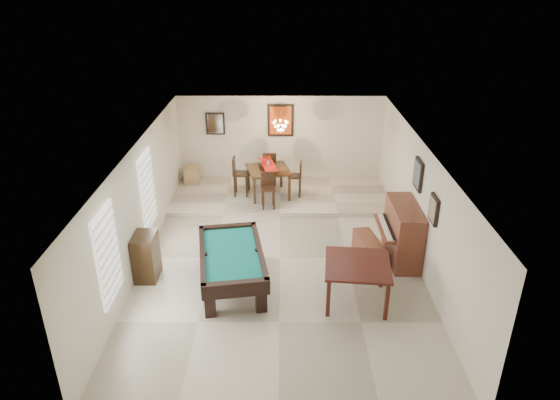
{
  "coord_description": "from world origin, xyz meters",
  "views": [
    {
      "loc": [
        0.04,
        -9.6,
        5.9
      ],
      "look_at": [
        0.0,
        0.6,
        1.15
      ],
      "focal_mm": 32.0,
      "sensor_mm": 36.0,
      "label": 1
    }
  ],
  "objects_px": {
    "dining_table": "(268,180)",
    "dining_chair_west": "(241,176)",
    "square_table": "(356,282)",
    "apothecary_chest": "(146,256)",
    "flower_vase": "(268,160)",
    "piano_bench": "(367,249)",
    "upright_piano": "(396,233)",
    "chandelier": "(280,122)",
    "dining_chair_east": "(295,179)",
    "pool_table": "(232,269)",
    "corner_bench": "(192,175)",
    "dining_chair_south": "(268,191)",
    "dining_chair_north": "(270,168)"
  },
  "relations": [
    {
      "from": "dining_chair_south",
      "to": "dining_chair_north",
      "type": "distance_m",
      "value": 1.53
    },
    {
      "from": "square_table",
      "to": "corner_bench",
      "type": "distance_m",
      "value": 6.96
    },
    {
      "from": "piano_bench",
      "to": "corner_bench",
      "type": "xyz_separation_m",
      "value": [
        -4.55,
        4.12,
        0.08
      ]
    },
    {
      "from": "square_table",
      "to": "dining_chair_east",
      "type": "relative_size",
      "value": 1.23
    },
    {
      "from": "chandelier",
      "to": "square_table",
      "type": "bearing_deg",
      "value": -72.81
    },
    {
      "from": "apothecary_chest",
      "to": "corner_bench",
      "type": "bearing_deg",
      "value": 88.23
    },
    {
      "from": "square_table",
      "to": "corner_bench",
      "type": "xyz_separation_m",
      "value": [
        -4.09,
        5.64,
        -0.07
      ]
    },
    {
      "from": "upright_piano",
      "to": "flower_vase",
      "type": "xyz_separation_m",
      "value": [
        -2.88,
        3.13,
        0.52
      ]
    },
    {
      "from": "square_table",
      "to": "flower_vase",
      "type": "bearing_deg",
      "value": 110.97
    },
    {
      "from": "dining_table",
      "to": "pool_table",
      "type": "bearing_deg",
      "value": -98.57
    },
    {
      "from": "piano_bench",
      "to": "flower_vase",
      "type": "relative_size",
      "value": 3.85
    },
    {
      "from": "upright_piano",
      "to": "flower_vase",
      "type": "distance_m",
      "value": 4.29
    },
    {
      "from": "upright_piano",
      "to": "corner_bench",
      "type": "distance_m",
      "value": 6.57
    },
    {
      "from": "flower_vase",
      "to": "corner_bench",
      "type": "bearing_deg",
      "value": 158.07
    },
    {
      "from": "chandelier",
      "to": "dining_chair_north",
      "type": "bearing_deg",
      "value": 114.67
    },
    {
      "from": "upright_piano",
      "to": "dining_chair_west",
      "type": "relative_size",
      "value": 1.41
    },
    {
      "from": "dining_table",
      "to": "dining_chair_west",
      "type": "relative_size",
      "value": 1.01
    },
    {
      "from": "dining_chair_west",
      "to": "flower_vase",
      "type": "bearing_deg",
      "value": -91.26
    },
    {
      "from": "square_table",
      "to": "upright_piano",
      "type": "distance_m",
      "value": 1.93
    },
    {
      "from": "apothecary_chest",
      "to": "dining_chair_north",
      "type": "xyz_separation_m",
      "value": [
        2.45,
        4.65,
        0.14
      ]
    },
    {
      "from": "square_table",
      "to": "apothecary_chest",
      "type": "relative_size",
      "value": 1.23
    },
    {
      "from": "apothecary_chest",
      "to": "dining_table",
      "type": "xyz_separation_m",
      "value": [
        2.43,
        3.91,
        0.08
      ]
    },
    {
      "from": "pool_table",
      "to": "dining_table",
      "type": "bearing_deg",
      "value": 72.1
    },
    {
      "from": "square_table",
      "to": "dining_chair_west",
      "type": "xyz_separation_m",
      "value": [
        -2.57,
        4.75,
        0.25
      ]
    },
    {
      "from": "pool_table",
      "to": "chandelier",
      "type": "bearing_deg",
      "value": 67.93
    },
    {
      "from": "square_table",
      "to": "dining_chair_east",
      "type": "bearing_deg",
      "value": 102.9
    },
    {
      "from": "corner_bench",
      "to": "dining_chair_east",
      "type": "bearing_deg",
      "value": -16.87
    },
    {
      "from": "pool_table",
      "to": "dining_table",
      "type": "xyz_separation_m",
      "value": [
        0.63,
        4.2,
        0.19
      ]
    },
    {
      "from": "dining_table",
      "to": "dining_chair_south",
      "type": "relative_size",
      "value": 1.15
    },
    {
      "from": "dining_chair_east",
      "to": "dining_chair_west",
      "type": "bearing_deg",
      "value": -86.5
    },
    {
      "from": "flower_vase",
      "to": "dining_chair_north",
      "type": "relative_size",
      "value": 0.25
    },
    {
      "from": "piano_bench",
      "to": "dining_chair_west",
      "type": "xyz_separation_m",
      "value": [
        -3.03,
        3.23,
        0.39
      ]
    },
    {
      "from": "flower_vase",
      "to": "piano_bench",
      "type": "bearing_deg",
      "value": -54.68
    },
    {
      "from": "apothecary_chest",
      "to": "chandelier",
      "type": "relative_size",
      "value": 1.65
    },
    {
      "from": "dining_chair_south",
      "to": "dining_chair_west",
      "type": "height_order",
      "value": "dining_chair_west"
    },
    {
      "from": "square_table",
      "to": "dining_chair_south",
      "type": "relative_size",
      "value": 1.28
    },
    {
      "from": "dining_chair_north",
      "to": "chandelier",
      "type": "distance_m",
      "value": 1.73
    },
    {
      "from": "flower_vase",
      "to": "dining_table",
      "type": "bearing_deg",
      "value": 0.0
    },
    {
      "from": "pool_table",
      "to": "upright_piano",
      "type": "height_order",
      "value": "upright_piano"
    },
    {
      "from": "dining_table",
      "to": "dining_chair_west",
      "type": "xyz_separation_m",
      "value": [
        -0.76,
        0.04,
        0.09
      ]
    },
    {
      "from": "dining_chair_south",
      "to": "flower_vase",
      "type": "bearing_deg",
      "value": 84.23
    },
    {
      "from": "flower_vase",
      "to": "chandelier",
      "type": "bearing_deg",
      "value": 10.17
    },
    {
      "from": "dining_chair_east",
      "to": "corner_bench",
      "type": "xyz_separation_m",
      "value": [
        -3.01,
        0.91,
        -0.27
      ]
    },
    {
      "from": "square_table",
      "to": "dining_chair_west",
      "type": "relative_size",
      "value": 1.12
    },
    {
      "from": "dining_chair_north",
      "to": "dining_chair_east",
      "type": "bearing_deg",
      "value": 133.73
    },
    {
      "from": "chandelier",
      "to": "dining_chair_east",
      "type": "bearing_deg",
      "value": -7.65
    },
    {
      "from": "dining_chair_north",
      "to": "dining_chair_west",
      "type": "xyz_separation_m",
      "value": [
        -0.78,
        -0.71,
        0.03
      ]
    },
    {
      "from": "corner_bench",
      "to": "dining_chair_south",
      "type": "bearing_deg",
      "value": -36.72
    },
    {
      "from": "pool_table",
      "to": "corner_bench",
      "type": "height_order",
      "value": "pool_table"
    },
    {
      "from": "dining_chair_south",
      "to": "piano_bench",
      "type": "bearing_deg",
      "value": -53.62
    }
  ]
}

